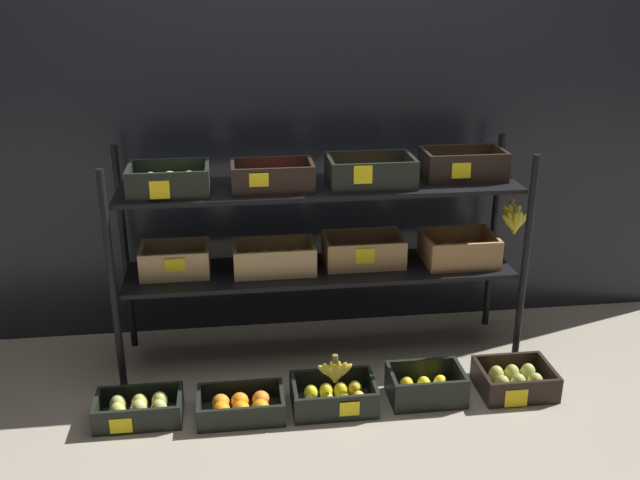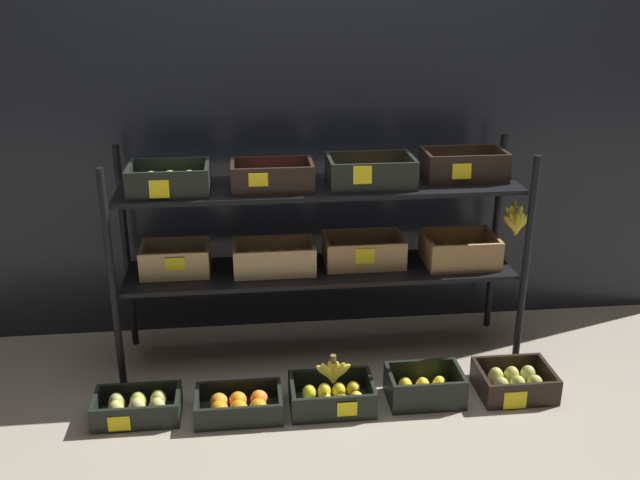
% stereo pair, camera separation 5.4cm
% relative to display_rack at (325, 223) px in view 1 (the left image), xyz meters
% --- Properties ---
extents(ground_plane, '(10.00, 10.00, 0.00)m').
position_rel_display_rack_xyz_m(ground_plane, '(-0.02, 0.00, -0.67)').
color(ground_plane, gray).
extents(storefront_wall, '(4.20, 0.12, 2.04)m').
position_rel_display_rack_xyz_m(storefront_wall, '(-0.02, 0.40, 0.35)').
color(storefront_wall, black).
rests_on(storefront_wall, ground_plane).
extents(display_rack, '(1.93, 0.43, 1.01)m').
position_rel_display_rack_xyz_m(display_rack, '(0.00, 0.00, 0.00)').
color(display_rack, black).
rests_on(display_rack, ground_plane).
extents(crate_ground_pear, '(0.35, 0.21, 0.11)m').
position_rel_display_rack_xyz_m(crate_ground_pear, '(-0.83, -0.44, -0.62)').
color(crate_ground_pear, black).
rests_on(crate_ground_pear, ground_plane).
extents(crate_ground_orange, '(0.36, 0.22, 0.10)m').
position_rel_display_rack_xyz_m(crate_ground_orange, '(-0.41, -0.46, -0.63)').
color(crate_ground_orange, black).
rests_on(crate_ground_orange, ground_plane).
extents(crate_ground_lemon, '(0.35, 0.24, 0.12)m').
position_rel_display_rack_xyz_m(crate_ground_lemon, '(-0.02, -0.45, -0.62)').
color(crate_ground_lemon, black).
rests_on(crate_ground_lemon, ground_plane).
extents(crate_ground_right_lemon, '(0.32, 0.21, 0.14)m').
position_rel_display_rack_xyz_m(crate_ground_right_lemon, '(0.38, -0.44, -0.62)').
color(crate_ground_right_lemon, black).
rests_on(crate_ground_right_lemon, ground_plane).
extents(crate_ground_rightmost_pear, '(0.32, 0.26, 0.12)m').
position_rel_display_rack_xyz_m(crate_ground_rightmost_pear, '(0.79, -0.43, -0.62)').
color(crate_ground_rightmost_pear, black).
rests_on(crate_ground_rightmost_pear, ground_plane).
extents(banana_bunch_loose, '(0.16, 0.04, 0.13)m').
position_rel_display_rack_xyz_m(banana_bunch_loose, '(-0.02, -0.45, -0.50)').
color(banana_bunch_loose, brown).
rests_on(banana_bunch_loose, crate_ground_lemon).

